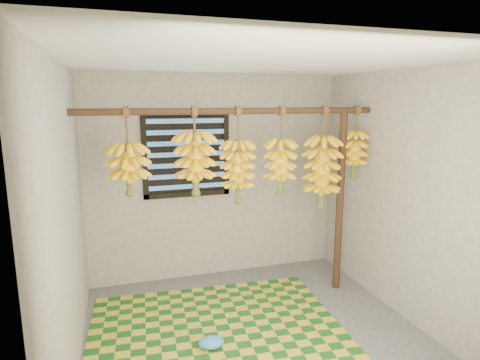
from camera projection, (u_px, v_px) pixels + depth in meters
name	position (u px, v px, depth m)	size (l,w,h in m)	color
floor	(258.00, 339.00, 3.59)	(3.00, 3.00, 0.01)	#4A4A4A
ceiling	(261.00, 60.00, 3.13)	(3.00, 3.00, 0.01)	silver
wall_back	(216.00, 178.00, 4.77)	(3.00, 0.01, 2.40)	slate
wall_left	(66.00, 226.00, 2.92)	(0.01, 3.00, 2.40)	slate
wall_right	(408.00, 197.00, 3.80)	(0.01, 3.00, 2.40)	slate
window	(187.00, 154.00, 4.58)	(1.00, 0.04, 1.00)	black
hanging_pole	(235.00, 111.00, 3.86)	(0.06, 0.06, 3.00)	#3C2519
support_post	(340.00, 202.00, 4.41)	(0.08, 0.08, 2.00)	#3C2519
woven_mat	(217.00, 332.00, 3.69)	(2.31, 1.84, 0.01)	#164D17
plastic_bag	(211.00, 343.00, 3.44)	(0.23, 0.17, 0.09)	#3685CC
banana_bunch_a	(129.00, 169.00, 3.66)	(0.36, 0.36, 0.81)	brown
banana_bunch_b	(195.00, 163.00, 3.84)	(0.38, 0.38, 0.85)	brown
banana_bunch_c	(238.00, 171.00, 3.98)	(0.33, 0.33, 0.96)	brown
banana_bunch_d	(280.00, 167.00, 4.11)	(0.31, 0.31, 0.91)	brown
banana_bunch_e	(322.00, 172.00, 4.27)	(0.37, 0.37, 1.08)	brown
banana_bunch_f	(354.00, 154.00, 4.35)	(0.26, 0.26, 0.79)	brown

